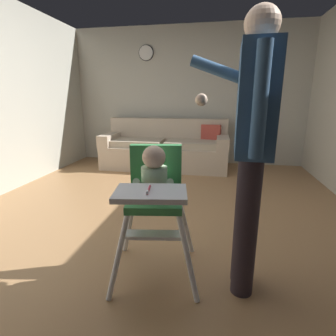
{
  "coord_description": "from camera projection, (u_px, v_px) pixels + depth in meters",
  "views": [
    {
      "loc": [
        0.58,
        -2.42,
        1.23
      ],
      "look_at": [
        0.27,
        -0.75,
        0.78
      ],
      "focal_mm": 28.19,
      "sensor_mm": 36.0,
      "label": 1
    }
  ],
  "objects": [
    {
      "name": "ground",
      "position": [
        155.0,
        226.0,
        2.73
      ],
      "size": [
        5.91,
        7.01,
        0.1
      ],
      "primitive_type": "cube",
      "color": "#A3774D"
    },
    {
      "name": "wall_far",
      "position": [
        187.0,
        97.0,
        4.99
      ],
      "size": [
        5.11,
        0.06,
        2.51
      ],
      "primitive_type": "cube",
      "color": "#BBB9AC",
      "rests_on": "ground"
    },
    {
      "name": "couch",
      "position": [
        166.0,
        149.0,
        4.79
      ],
      "size": [
        2.22,
        0.86,
        0.86
      ],
      "rotation": [
        0.0,
        0.0,
        -1.57
      ],
      "color": "beige",
      "rests_on": "ground"
    },
    {
      "name": "high_chair",
      "position": [
        155.0,
        188.0,
        1.76
      ],
      "size": [
        0.69,
        0.79,
        0.95
      ],
      "rotation": [
        0.0,
        0.0,
        -1.41
      ],
      "color": "white",
      "rests_on": "ground"
    },
    {
      "name": "adult_standing",
      "position": [
        251.0,
        144.0,
        1.55
      ],
      "size": [
        0.51,
        0.51,
        1.71
      ],
      "rotation": [
        0.0,
        0.0,
        3.1
      ],
      "color": "#2D242C",
      "rests_on": "ground"
    },
    {
      "name": "toy_ball",
      "position": [
        141.0,
        190.0,
        3.32
      ],
      "size": [
        0.21,
        0.21,
        0.21
      ],
      "primitive_type": "sphere",
      "color": "#284CB7",
      "rests_on": "ground"
    },
    {
      "name": "wall_clock",
      "position": [
        146.0,
        53.0,
        4.89
      ],
      "size": [
        0.28,
        0.04,
        0.28
      ],
      "color": "white"
    }
  ]
}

